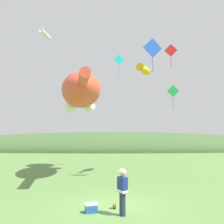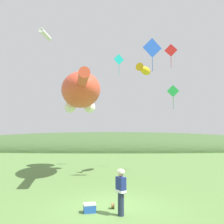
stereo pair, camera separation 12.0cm
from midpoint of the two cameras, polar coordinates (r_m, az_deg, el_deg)
The scene contains 12 objects.
ground_plane at distance 11.34m, azimuth 0.28°, elevation -21.03°, with size 120.00×120.00×0.00m, color #5B8442.
distant_hill_ridge at distance 39.10m, azimuth 0.16°, elevation -8.54°, with size 61.49×12.22×5.39m.
festival_attendant at distance 10.16m, azimuth 2.52°, elevation -17.52°, with size 0.45×0.49×1.77m.
kite_spool at distance 11.19m, azimuth 0.64°, elevation -20.61°, with size 0.13×0.25×0.25m.
picnic_cooler at distance 10.75m, azimuth -4.66°, elevation -21.00°, with size 0.55×0.43×0.36m.
kite_giant_cat at distance 18.76m, azimuth -6.91°, elevation 4.61°, with size 3.54×9.70×2.96m.
kite_fish_windsock at distance 18.66m, azimuth 7.73°, elevation 9.50°, with size 1.46×2.21×0.67m.
kite_tube_streamer at distance 22.46m, azimuth -14.75°, elevation 16.77°, with size 0.58×2.00×0.44m.
kite_diamond_green at distance 19.78m, azimuth 14.07°, elevation 4.60°, with size 0.93×0.15×1.84m.
kite_diamond_blue at distance 16.84m, azimuth 9.51°, elevation 14.22°, with size 1.28×0.27×2.20m.
kite_diamond_red at distance 21.18m, azimuth 13.60°, elevation 13.51°, with size 1.02×0.23×1.94m.
kite_diamond_teal at distance 21.82m, azimuth 1.86°, elevation 11.86°, with size 0.90×0.28×1.83m.
Camera 2 is at (0.03, -10.82, 3.41)m, focal length 40.00 mm.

